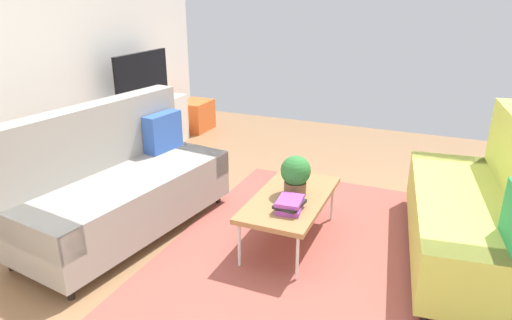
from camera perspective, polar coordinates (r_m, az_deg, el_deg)
The scene contains 16 objects.
ground_plane at distance 3.76m, azimuth 2.96°, elevation -11.37°, with size 7.68×7.68×0.00m, color #936B47.
wall_far at distance 4.93m, azimuth -29.56°, elevation 11.75°, with size 6.40×0.12×2.90m, color white.
area_rug at distance 3.79m, azimuth 6.88°, elevation -11.06°, with size 2.90×2.20×0.01m, color #9E4C42.
couch_beige at distance 4.04m, azimuth -16.86°, elevation -2.86°, with size 2.00×1.09×1.10m.
couch_green at distance 3.81m, azimuth 26.70°, elevation -5.69°, with size 1.99×1.07×1.10m.
coffee_table at distance 3.70m, azimuth 4.39°, elevation -4.98°, with size 1.10×0.56×0.42m.
tv_console at distance 6.05m, azimuth -13.77°, elevation 4.00°, with size 1.40×0.44×0.64m, color silver.
tv at distance 5.89m, azimuth -14.13°, elevation 9.87°, with size 1.00×0.20×0.64m.
storage_trunk at distance 6.90m, azimuth -7.62°, elevation 5.58°, with size 0.52×0.40×0.44m, color orange.
potted_plant at distance 3.66m, azimuth 5.02°, elevation -1.79°, with size 0.25×0.25×0.33m.
table_book_0 at distance 3.46m, azimuth 4.27°, elevation -6.03°, with size 0.24×0.18×0.04m, color purple.
table_book_1 at distance 3.45m, azimuth 4.28°, elevation -5.55°, with size 0.24×0.18×0.03m, color #262626.
table_book_2 at distance 3.44m, azimuth 4.30°, elevation -5.14°, with size 0.24×0.18×0.03m, color purple.
vase_0 at distance 5.55m, azimuth -18.06°, elevation 6.20°, with size 0.10×0.10×0.13m, color #B24C4C.
vase_1 at distance 5.66m, azimuth -17.03°, elevation 6.58°, with size 0.11×0.11×0.12m, color #B24C4C.
bottle_0 at distance 5.74m, azimuth -15.25°, elevation 7.07°, with size 0.05×0.05×0.15m, color silver.
Camera 1 is at (-3.00, -1.08, 1.99)m, focal length 31.70 mm.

